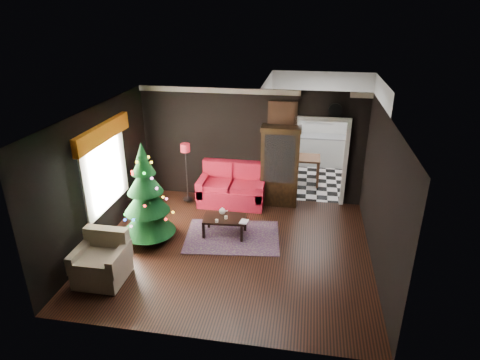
% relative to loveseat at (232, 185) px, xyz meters
% --- Properties ---
extents(floor, '(5.50, 5.50, 0.00)m').
position_rel_loveseat_xyz_m(floor, '(0.40, -2.05, -0.50)').
color(floor, black).
rests_on(floor, ground).
extents(ceiling, '(5.50, 5.50, 0.00)m').
position_rel_loveseat_xyz_m(ceiling, '(0.40, -2.05, 2.30)').
color(ceiling, white).
rests_on(ceiling, ground).
extents(wall_back, '(5.50, 0.00, 5.50)m').
position_rel_loveseat_xyz_m(wall_back, '(0.40, 0.45, 0.90)').
color(wall_back, black).
rests_on(wall_back, ground).
extents(wall_front, '(5.50, 0.00, 5.50)m').
position_rel_loveseat_xyz_m(wall_front, '(0.40, -4.55, 0.90)').
color(wall_front, black).
rests_on(wall_front, ground).
extents(wall_left, '(0.00, 5.50, 5.50)m').
position_rel_loveseat_xyz_m(wall_left, '(-2.35, -2.05, 0.90)').
color(wall_left, black).
rests_on(wall_left, ground).
extents(wall_right, '(0.00, 5.50, 5.50)m').
position_rel_loveseat_xyz_m(wall_right, '(3.15, -2.05, 0.90)').
color(wall_right, black).
rests_on(wall_right, ground).
extents(doorway, '(1.10, 0.10, 2.10)m').
position_rel_loveseat_xyz_m(doorway, '(2.10, 0.45, 0.55)').
color(doorway, silver).
rests_on(doorway, ground).
extents(left_window, '(0.05, 1.60, 1.40)m').
position_rel_loveseat_xyz_m(left_window, '(-2.31, -1.85, 0.95)').
color(left_window, white).
rests_on(left_window, wall_left).
extents(valance, '(0.12, 2.10, 0.35)m').
position_rel_loveseat_xyz_m(valance, '(-2.23, -1.85, 1.77)').
color(valance, '#9E4A0A').
rests_on(valance, wall_left).
extents(kitchen_floor, '(3.00, 3.00, 0.00)m').
position_rel_loveseat_xyz_m(kitchen_floor, '(2.10, 1.95, -0.50)').
color(kitchen_floor, white).
rests_on(kitchen_floor, ground).
extents(kitchen_window, '(0.70, 0.06, 0.70)m').
position_rel_loveseat_xyz_m(kitchen_window, '(2.10, 3.40, 1.20)').
color(kitchen_window, white).
rests_on(kitchen_window, ground).
extents(rug, '(2.14, 1.66, 0.01)m').
position_rel_loveseat_xyz_m(rug, '(0.31, -1.60, -0.49)').
color(rug, '#3C2537').
rests_on(rug, ground).
extents(loveseat, '(1.70, 0.90, 1.00)m').
position_rel_loveseat_xyz_m(loveseat, '(0.00, 0.00, 0.00)').
color(loveseat, '#9F0201').
rests_on(loveseat, ground).
extents(curio_cabinet, '(0.90, 0.45, 1.90)m').
position_rel_loveseat_xyz_m(curio_cabinet, '(1.15, 0.22, 0.45)').
color(curio_cabinet, black).
rests_on(curio_cabinet, ground).
extents(floor_lamp, '(0.33, 0.33, 1.46)m').
position_rel_loveseat_xyz_m(floor_lamp, '(-1.09, -0.17, 0.33)').
color(floor_lamp, black).
rests_on(floor_lamp, ground).
extents(christmas_tree, '(1.26, 1.26, 2.10)m').
position_rel_loveseat_xyz_m(christmas_tree, '(-1.38, -2.03, 0.55)').
color(christmas_tree, black).
rests_on(christmas_tree, ground).
extents(armchair, '(0.86, 0.86, 0.88)m').
position_rel_loveseat_xyz_m(armchair, '(-1.71, -3.46, -0.04)').
color(armchair, '#D3BE89').
rests_on(armchair, ground).
extents(coffee_table, '(0.93, 0.60, 0.40)m').
position_rel_loveseat_xyz_m(coffee_table, '(0.13, -1.53, -0.29)').
color(coffee_table, black).
rests_on(coffee_table, rug).
extents(teapot, '(0.21, 0.21, 0.15)m').
position_rel_loveseat_xyz_m(teapot, '(0.05, -1.37, -0.01)').
color(teapot, silver).
rests_on(teapot, coffee_table).
extents(cup_a, '(0.09, 0.09, 0.06)m').
position_rel_loveseat_xyz_m(cup_a, '(0.17, -1.56, -0.06)').
color(cup_a, silver).
rests_on(cup_a, coffee_table).
extents(cup_b, '(0.09, 0.09, 0.06)m').
position_rel_loveseat_xyz_m(cup_b, '(0.01, -1.74, -0.06)').
color(cup_b, silver).
rests_on(cup_b, coffee_table).
extents(book, '(0.16, 0.04, 0.22)m').
position_rel_loveseat_xyz_m(book, '(0.49, -1.63, 0.02)').
color(book, gray).
rests_on(book, coffee_table).
extents(wall_clock, '(0.32, 0.32, 0.06)m').
position_rel_loveseat_xyz_m(wall_clock, '(2.35, 0.40, 1.88)').
color(wall_clock, silver).
rests_on(wall_clock, wall_back).
extents(painting, '(0.62, 0.05, 0.52)m').
position_rel_loveseat_xyz_m(painting, '(1.15, 0.41, 1.75)').
color(painting, tan).
rests_on(painting, wall_back).
extents(kitchen_counter, '(1.80, 0.60, 0.90)m').
position_rel_loveseat_xyz_m(kitchen_counter, '(2.10, 3.15, -0.05)').
color(kitchen_counter, silver).
rests_on(kitchen_counter, ground).
extents(kitchen_table, '(0.70, 0.70, 0.75)m').
position_rel_loveseat_xyz_m(kitchen_table, '(1.80, 1.65, -0.12)').
color(kitchen_table, brown).
rests_on(kitchen_table, ground).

